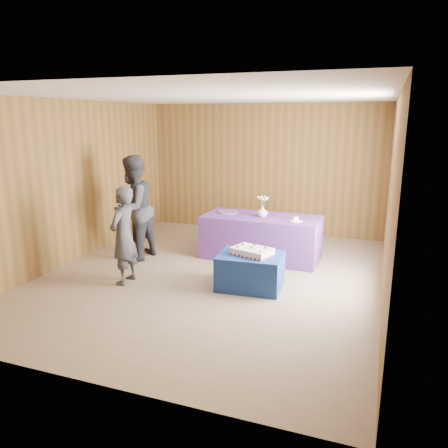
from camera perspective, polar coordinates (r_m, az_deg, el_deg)
The scene contains 13 objects.
ground at distance 6.85m, azimuth -1.65°, elevation -6.83°, with size 6.00×6.00×0.00m, color #85755B.
room_shell at distance 6.44m, azimuth -1.76°, elevation 8.36°, with size 5.04×6.04×2.72m.
cake_table at distance 6.35m, azimuth 3.46°, elevation -6.15°, with size 0.90×0.70×0.50m, color navy.
serving_table at distance 7.64m, azimuth 4.89°, elevation -1.73°, with size 2.00×0.90×0.75m, color #58328A.
sheet_cake at distance 6.25m, azimuth 3.68°, elevation -3.57°, with size 0.65×0.53×0.13m.
vase at distance 7.49m, azimuth 5.04°, elevation 1.63°, with size 0.18×0.18×0.18m, color silver.
flower_spray at distance 7.45m, azimuth 5.08°, elevation 3.30°, with size 0.20×0.20×0.15m.
platter at distance 7.81m, azimuth 0.48°, elevation 1.57°, with size 0.38×0.38×0.02m, color #654C98.
plate at distance 7.26m, azimuth 9.37°, elevation 0.40°, with size 0.21×0.21×0.01m, color silver.
cake_slice at distance 7.25m, azimuth 9.38°, elevation 0.71°, with size 0.09×0.08×0.09m.
knife at distance 7.09m, azimuth 9.44°, elevation 0.05°, with size 0.26×0.02×0.00m, color #AFAEB3.
guest_left at distance 6.55m, azimuth -12.99°, elevation -1.50°, with size 0.53×0.35×1.45m, color #373640.
guest_right at distance 7.60m, azimuth -11.75°, elevation 2.01°, with size 0.88×0.68×1.80m, color #32323C.
Camera 1 is at (2.39, -5.95, 2.41)m, focal length 35.00 mm.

